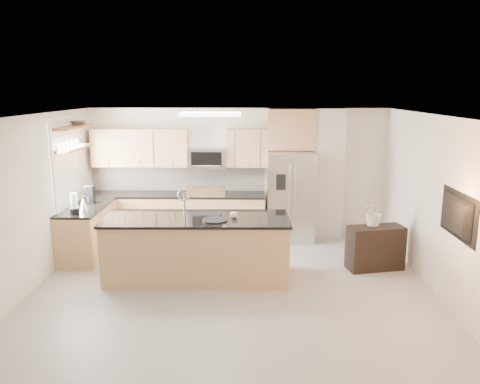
{
  "coord_description": "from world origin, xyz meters",
  "views": [
    {
      "loc": [
        0.27,
        -6.17,
        2.96
      ],
      "look_at": [
        0.1,
        1.3,
        1.32
      ],
      "focal_mm": 35.0,
      "sensor_mm": 36.0,
      "label": 1
    }
  ],
  "objects_px": {
    "island": "(197,248)",
    "kettle": "(84,204)",
    "range": "(207,215)",
    "microwave": "(207,158)",
    "refrigerator": "(290,196)",
    "television": "(452,215)",
    "credenza": "(375,248)",
    "coffee_maker": "(89,195)",
    "platter": "(215,220)",
    "bowl": "(79,122)",
    "blender": "(74,205)",
    "flower_vase": "(375,205)",
    "cup": "(234,215)"
  },
  "relations": [
    {
      "from": "flower_vase",
      "to": "television",
      "type": "height_order",
      "value": "television"
    },
    {
      "from": "refrigerator",
      "to": "television",
      "type": "height_order",
      "value": "refrigerator"
    },
    {
      "from": "platter",
      "to": "coffee_maker",
      "type": "bearing_deg",
      "value": 149.19
    },
    {
      "from": "island",
      "to": "kettle",
      "type": "distance_m",
      "value": 2.25
    },
    {
      "from": "refrigerator",
      "to": "platter",
      "type": "height_order",
      "value": "refrigerator"
    },
    {
      "from": "flower_vase",
      "to": "refrigerator",
      "type": "bearing_deg",
      "value": 130.83
    },
    {
      "from": "platter",
      "to": "kettle",
      "type": "bearing_deg",
      "value": 158.26
    },
    {
      "from": "range",
      "to": "microwave",
      "type": "relative_size",
      "value": 1.5
    },
    {
      "from": "bowl",
      "to": "blender",
      "type": "bearing_deg",
      "value": -79.73
    },
    {
      "from": "credenza",
      "to": "television",
      "type": "xyz_separation_m",
      "value": [
        0.55,
        -1.52,
        0.98
      ]
    },
    {
      "from": "credenza",
      "to": "blender",
      "type": "distance_m",
      "value": 5.09
    },
    {
      "from": "range",
      "to": "cup",
      "type": "relative_size",
      "value": 10.06
    },
    {
      "from": "microwave",
      "to": "refrigerator",
      "type": "xyz_separation_m",
      "value": [
        1.66,
        -0.17,
        -0.74
      ]
    },
    {
      "from": "refrigerator",
      "to": "television",
      "type": "relative_size",
      "value": 1.65
    },
    {
      "from": "refrigerator",
      "to": "flower_vase",
      "type": "height_order",
      "value": "refrigerator"
    },
    {
      "from": "flower_vase",
      "to": "microwave",
      "type": "bearing_deg",
      "value": 150.7
    },
    {
      "from": "coffee_maker",
      "to": "flower_vase",
      "type": "distance_m",
      "value": 5.08
    },
    {
      "from": "microwave",
      "to": "coffee_maker",
      "type": "xyz_separation_m",
      "value": [
        -2.1,
        -0.92,
        -0.56
      ]
    },
    {
      "from": "flower_vase",
      "to": "kettle",
      "type": "bearing_deg",
      "value": 177.4
    },
    {
      "from": "refrigerator",
      "to": "island",
      "type": "distance_m",
      "value": 2.63
    },
    {
      "from": "coffee_maker",
      "to": "flower_vase",
      "type": "height_order",
      "value": "flower_vase"
    },
    {
      "from": "platter",
      "to": "television",
      "type": "bearing_deg",
      "value": -15.53
    },
    {
      "from": "credenza",
      "to": "coffee_maker",
      "type": "height_order",
      "value": "coffee_maker"
    },
    {
      "from": "island",
      "to": "bowl",
      "type": "height_order",
      "value": "bowl"
    },
    {
      "from": "flower_vase",
      "to": "television",
      "type": "distance_m",
      "value": 1.72
    },
    {
      "from": "microwave",
      "to": "cup",
      "type": "relative_size",
      "value": 6.71
    },
    {
      "from": "microwave",
      "to": "refrigerator",
      "type": "bearing_deg",
      "value": -5.86
    },
    {
      "from": "microwave",
      "to": "coffee_maker",
      "type": "distance_m",
      "value": 2.35
    },
    {
      "from": "cup",
      "to": "blender",
      "type": "distance_m",
      "value": 2.72
    },
    {
      "from": "coffee_maker",
      "to": "refrigerator",
      "type": "bearing_deg",
      "value": 11.24
    },
    {
      "from": "television",
      "to": "refrigerator",
      "type": "bearing_deg",
      "value": 31.04
    },
    {
      "from": "microwave",
      "to": "coffee_maker",
      "type": "relative_size",
      "value": 2.42
    },
    {
      "from": "microwave",
      "to": "platter",
      "type": "bearing_deg",
      "value": -82.17
    },
    {
      "from": "range",
      "to": "television",
      "type": "relative_size",
      "value": 1.06
    },
    {
      "from": "microwave",
      "to": "cup",
      "type": "height_order",
      "value": "microwave"
    },
    {
      "from": "refrigerator",
      "to": "television",
      "type": "xyz_separation_m",
      "value": [
        1.85,
        -3.07,
        0.46
      ]
    },
    {
      "from": "credenza",
      "to": "flower_vase",
      "type": "relative_size",
      "value": 1.34
    },
    {
      "from": "credenza",
      "to": "television",
      "type": "height_order",
      "value": "television"
    },
    {
      "from": "cup",
      "to": "flower_vase",
      "type": "distance_m",
      "value": 2.39
    },
    {
      "from": "range",
      "to": "coffee_maker",
      "type": "xyz_separation_m",
      "value": [
        -2.1,
        -0.79,
        0.6
      ]
    },
    {
      "from": "microwave",
      "to": "platter",
      "type": "relative_size",
      "value": 1.97
    },
    {
      "from": "platter",
      "to": "blender",
      "type": "height_order",
      "value": "blender"
    },
    {
      "from": "island",
      "to": "kettle",
      "type": "relative_size",
      "value": 12.4
    },
    {
      "from": "microwave",
      "to": "television",
      "type": "distance_m",
      "value": 4.79
    },
    {
      "from": "credenza",
      "to": "cup",
      "type": "relative_size",
      "value": 8.12
    },
    {
      "from": "refrigerator",
      "to": "cup",
      "type": "height_order",
      "value": "refrigerator"
    },
    {
      "from": "island",
      "to": "coffee_maker",
      "type": "height_order",
      "value": "island"
    },
    {
      "from": "island",
      "to": "kettle",
      "type": "height_order",
      "value": "island"
    },
    {
      "from": "microwave",
      "to": "flower_vase",
      "type": "height_order",
      "value": "microwave"
    },
    {
      "from": "credenza",
      "to": "television",
      "type": "bearing_deg",
      "value": -83.11
    }
  ]
}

